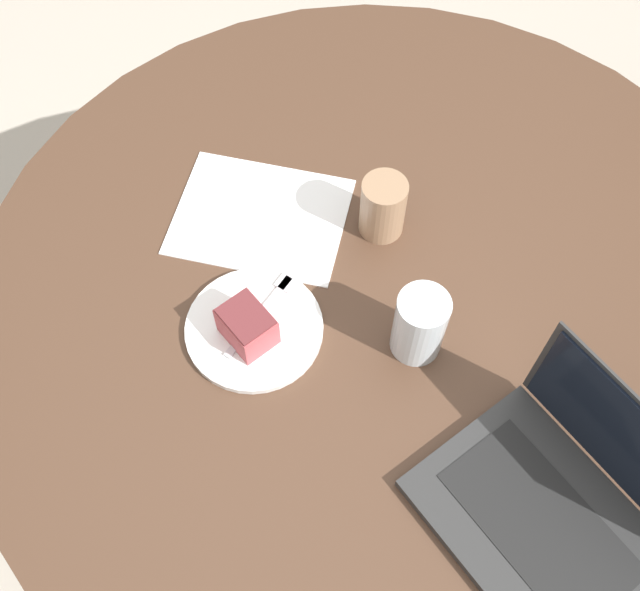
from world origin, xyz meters
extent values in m
plane|color=#B7AD9E|center=(0.00, 0.00, 0.00)|extent=(12.00, 12.00, 0.00)
cylinder|color=#4C3323|center=(0.00, 0.00, 0.01)|extent=(0.45, 0.45, 0.02)
cylinder|color=#4C3323|center=(0.00, 0.00, 0.36)|extent=(0.13, 0.13, 0.67)
cylinder|color=#4C3323|center=(0.00, 0.00, 0.71)|extent=(1.37, 1.37, 0.03)
cube|color=#472D1E|center=(-0.72, -0.37, 0.23)|extent=(0.04, 0.04, 0.46)
cube|color=white|center=(0.17, -0.18, 0.72)|extent=(0.36, 0.33, 0.00)
cylinder|color=white|center=(0.22, 0.04, 0.73)|extent=(0.22, 0.22, 0.01)
cube|color=#B74C51|center=(0.23, 0.05, 0.77)|extent=(0.09, 0.10, 0.06)
cube|color=maroon|center=(0.23, 0.05, 0.80)|extent=(0.09, 0.10, 0.00)
cube|color=silver|center=(0.21, 0.02, 0.74)|extent=(0.13, 0.13, 0.00)
cube|color=silver|center=(0.16, -0.03, 0.74)|extent=(0.04, 0.04, 0.00)
cylinder|color=#997556|center=(-0.02, -0.12, 0.78)|extent=(0.08, 0.08, 0.11)
cylinder|color=silver|center=(-0.02, 0.11, 0.79)|extent=(0.08, 0.08, 0.13)
cube|color=#2D2D2D|center=(-0.11, 0.42, 0.73)|extent=(0.36, 0.40, 0.02)
cube|color=black|center=(-0.11, 0.42, 0.74)|extent=(0.24, 0.30, 0.00)
cube|color=#2D2D2D|center=(-0.23, 0.36, 0.84)|extent=(0.14, 0.30, 0.20)
cube|color=black|center=(-0.22, 0.37, 0.84)|extent=(0.13, 0.28, 0.18)
camera|label=1|loc=(0.23, 0.58, 1.78)|focal=42.00mm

